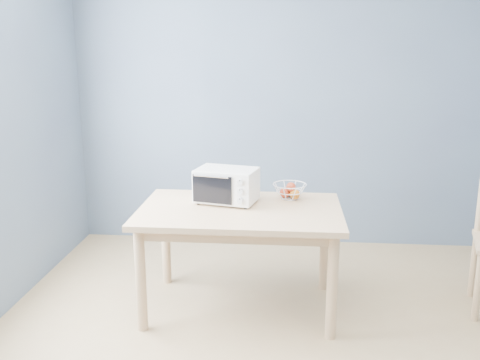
{
  "coord_description": "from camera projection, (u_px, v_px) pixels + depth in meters",
  "views": [
    {
      "loc": [
        -0.04,
        -2.68,
        1.84
      ],
      "look_at": [
        -0.36,
        0.93,
        0.93
      ],
      "focal_mm": 40.0,
      "sensor_mm": 36.0,
      "label": 1
    }
  ],
  "objects": [
    {
      "name": "dining_table",
      "position": [
        240.0,
        222.0,
        3.73
      ],
      "size": [
        1.4,
        0.9,
        0.75
      ],
      "color": "tan",
      "rests_on": "ground"
    },
    {
      "name": "fruit_basket",
      "position": [
        290.0,
        191.0,
        3.91
      ],
      "size": [
        0.32,
        0.32,
        0.13
      ],
      "rotation": [
        0.0,
        0.0,
        0.38
      ],
      "color": "white",
      "rests_on": "dining_table"
    },
    {
      "name": "toaster_oven",
      "position": [
        224.0,
        185.0,
        3.81
      ],
      "size": [
        0.47,
        0.38,
        0.25
      ],
      "rotation": [
        0.0,
        0.0,
        -0.23
      ],
      "color": "white",
      "rests_on": "dining_table"
    },
    {
      "name": "room",
      "position": [
        294.0,
        156.0,
        2.72
      ],
      "size": [
        4.01,
        4.51,
        2.61
      ],
      "color": "tan",
      "rests_on": "ground"
    }
  ]
}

